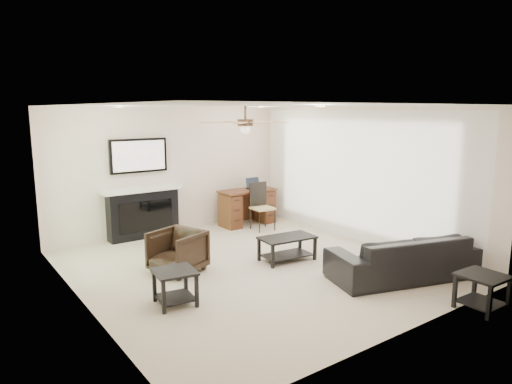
% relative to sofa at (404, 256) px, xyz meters
% --- Properties ---
extents(room_shell, '(5.50, 5.54, 2.52)m').
position_rel_sofa_xyz_m(room_shell, '(-1.41, 1.76, 1.36)').
color(room_shell, beige).
rests_on(room_shell, ground).
extents(sofa, '(2.37, 1.48, 0.65)m').
position_rel_sofa_xyz_m(sofa, '(0.00, 0.00, 0.00)').
color(sofa, black).
rests_on(sofa, ground).
extents(armchair, '(0.90, 0.89, 0.65)m').
position_rel_sofa_xyz_m(armchair, '(-2.60, 2.15, 0.00)').
color(armchair, black).
rests_on(armchair, ground).
extents(coffee_table, '(0.95, 0.59, 0.40)m').
position_rel_sofa_xyz_m(coffee_table, '(-0.90, 1.60, -0.12)').
color(coffee_table, black).
rests_on(coffee_table, ground).
extents(end_table_near, '(0.53, 0.53, 0.45)m').
position_rel_sofa_xyz_m(end_table_near, '(-0.15, -1.25, -0.10)').
color(end_table_near, black).
rests_on(end_table_near, ground).
extents(end_table_left, '(0.57, 0.57, 0.45)m').
position_rel_sofa_xyz_m(end_table_left, '(-3.15, 1.10, -0.10)').
color(end_table_left, black).
rests_on(end_table_left, ground).
extents(fireplace_unit, '(1.52, 0.34, 1.91)m').
position_rel_sofa_xyz_m(fireplace_unit, '(-2.27, 4.26, 0.63)').
color(fireplace_unit, black).
rests_on(fireplace_unit, ground).
extents(desk, '(1.22, 0.56, 0.76)m').
position_rel_sofa_xyz_m(desk, '(-0.07, 3.94, 0.06)').
color(desk, '#3C140F').
rests_on(desk, ground).
extents(desk_chair, '(0.46, 0.48, 0.97)m').
position_rel_sofa_xyz_m(desk_chair, '(-0.07, 3.39, 0.16)').
color(desk_chair, black).
rests_on(desk_chair, ground).
extents(laptop, '(0.33, 0.24, 0.23)m').
position_rel_sofa_xyz_m(laptop, '(0.13, 3.92, 0.55)').
color(laptop, black).
rests_on(laptop, desk).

